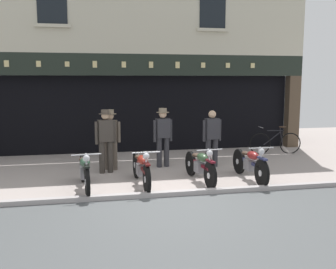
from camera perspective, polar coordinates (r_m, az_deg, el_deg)
name	(u,v)px	position (r m, az deg, el deg)	size (l,w,h in m)	color
ground	(177,215)	(7.23, 1.35, -11.98)	(23.89, 22.00, 0.18)	#A59892
shop_facade	(131,99)	(14.69, -5.51, 5.39)	(12.19, 4.42, 6.52)	black
motorcycle_left	(85,171)	(8.79, -12.39, -5.30)	(0.62, 2.02, 0.93)	black
motorcycle_center_left	(141,168)	(8.92, -4.04, -4.96)	(0.62, 2.10, 0.92)	black
motorcycle_center	(200,165)	(9.22, 4.85, -4.59)	(0.62, 1.93, 0.91)	black
motorcycle_center_right	(250,163)	(9.59, 12.21, -4.20)	(0.62, 1.97, 0.92)	black
salesman_left	(110,136)	(10.49, -8.65, -0.29)	(0.55, 0.36, 1.66)	brown
shopkeeper_center	(163,134)	(10.70, -0.78, 0.03)	(0.55, 0.36, 1.67)	#2D2D33
salesman_right	(212,136)	(10.78, 6.60, -0.20)	(0.56, 0.27, 1.61)	#2D2D33
assistant_far_right	(106,138)	(10.13, -9.35, -0.55)	(0.55, 0.33, 1.68)	#38332D
advert_board_near	(220,100)	(13.78, 7.77, 5.18)	(0.80, 0.03, 0.99)	silver
leaning_bicycle	(275,142)	(13.20, 15.80, -1.16)	(1.74, 0.50, 0.95)	black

